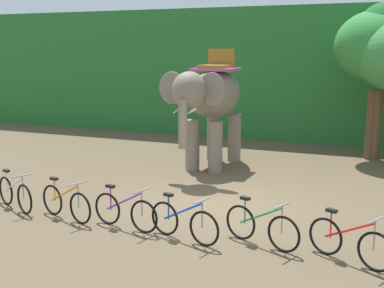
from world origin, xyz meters
name	(u,v)px	position (x,y,z in m)	size (l,w,h in m)	color
ground_plane	(211,206)	(0.00, 0.00, 0.00)	(80.00, 80.00, 0.00)	brown
foliage_hedge	(306,72)	(0.00, 12.35, 2.74)	(36.00, 6.00, 5.48)	#28702D
tree_far_left	(376,47)	(3.18, 7.20, 3.82)	(2.75, 2.75, 5.06)	brown
tree_left	(382,49)	(3.37, 7.17, 3.78)	(2.05, 2.05, 5.29)	brown
elephant	(211,99)	(-1.48, 3.87, 2.20)	(2.08, 4.15, 3.78)	gray
bike_white	(15,194)	(-4.24, -2.03, 0.39)	(1.59, 0.79, 0.92)	black
bike_orange	(66,203)	(-2.68, -2.17, 0.39)	(1.65, 0.65, 0.92)	black
bike_purple	(125,211)	(-1.14, -2.19, 0.39)	(1.69, 0.52, 0.92)	black
bike_blue	(184,222)	(0.28, -2.34, 0.39)	(1.66, 0.63, 0.92)	black
bike_green	(261,226)	(1.77, -2.01, 0.39)	(1.63, 0.71, 0.92)	black
bike_red	(350,242)	(3.43, -2.20, 0.39)	(1.57, 0.82, 0.92)	black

